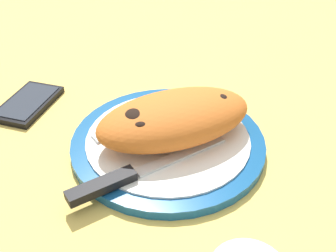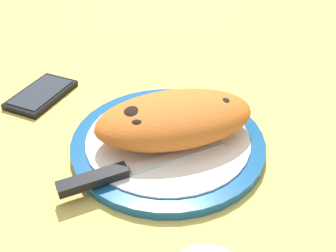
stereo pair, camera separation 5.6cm
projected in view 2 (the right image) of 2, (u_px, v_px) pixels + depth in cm
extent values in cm
cube|color=#DBB756|center=(168.00, 154.00, 59.00)|extent=(150.00, 150.00, 3.00)
cylinder|color=navy|center=(168.00, 143.00, 57.71)|extent=(27.45, 27.45, 1.35)
cylinder|color=white|center=(168.00, 138.00, 57.22)|extent=(23.18, 23.18, 0.30)
ellipsoid|color=#C16023|center=(176.00, 120.00, 55.25)|extent=(22.42, 12.19, 6.06)
ellipsoid|color=black|center=(134.00, 111.00, 53.27)|extent=(3.01, 2.99, 1.01)
ellipsoid|color=black|center=(223.00, 102.00, 55.27)|extent=(2.55, 2.42, 0.70)
ellipsoid|color=black|center=(138.00, 122.00, 51.41)|extent=(2.01, 1.62, 0.62)
cube|color=silver|center=(164.00, 113.00, 61.70)|extent=(13.88, 3.58, 0.40)
cube|color=silver|center=(108.00, 129.00, 58.31)|extent=(4.35, 2.93, 0.40)
cube|color=silver|center=(175.00, 156.00, 53.53)|extent=(13.58, 3.62, 0.40)
cube|color=black|center=(93.00, 179.00, 49.43)|extent=(9.02, 3.31, 1.20)
cube|color=black|center=(41.00, 95.00, 68.48)|extent=(12.80, 13.26, 1.00)
cube|color=#2D333D|center=(41.00, 92.00, 68.13)|extent=(11.11, 11.54, 0.16)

